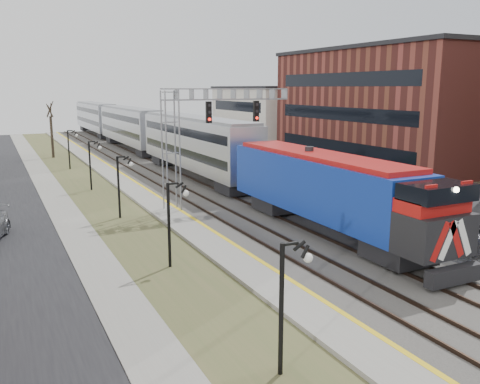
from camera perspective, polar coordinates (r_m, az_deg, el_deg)
sidewalk at (r=39.49m, az=-19.85°, el=-0.96°), size 2.00×120.00×0.08m
grass_median at (r=39.90m, az=-15.58°, el=-0.58°), size 4.00×120.00×0.06m
platform at (r=40.51m, az=-11.42°, el=-0.07°), size 2.00×120.00×0.24m
ballast_bed at (r=42.01m, az=-4.82°, el=0.51°), size 8.00×120.00×0.20m
parking_lot at (r=47.62m, az=8.76°, el=1.64°), size 16.00×120.00×0.04m
platform_edge at (r=40.71m, az=-10.23°, el=0.21°), size 0.24×120.00×0.01m
track_near at (r=41.31m, az=-7.40°, el=0.51°), size 1.58×120.00×0.15m
track_far at (r=42.54m, az=-2.94°, el=0.92°), size 1.58×120.00×0.15m
train at (r=60.61m, az=-10.36°, el=6.47°), size 3.00×85.85×5.33m
signal_gantry at (r=33.79m, az=-5.04°, el=7.20°), size 9.00×1.07×8.15m
lampposts at (r=23.62m, az=-8.20°, el=-3.64°), size 0.14×62.14×4.00m
fence at (r=43.56m, az=0.32°, el=1.89°), size 0.04×120.00×1.60m
buildings_east at (r=53.62m, az=23.94°, el=8.66°), size 16.00×76.00×15.00m
car_lot_d at (r=36.04m, az=16.88°, el=-0.66°), size 5.90×3.24×1.62m
car_lot_e at (r=48.64m, az=4.41°, el=2.83°), size 4.77×3.06×1.51m
car_lot_f at (r=47.24m, az=5.39°, el=2.48°), size 4.51×2.55×1.41m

